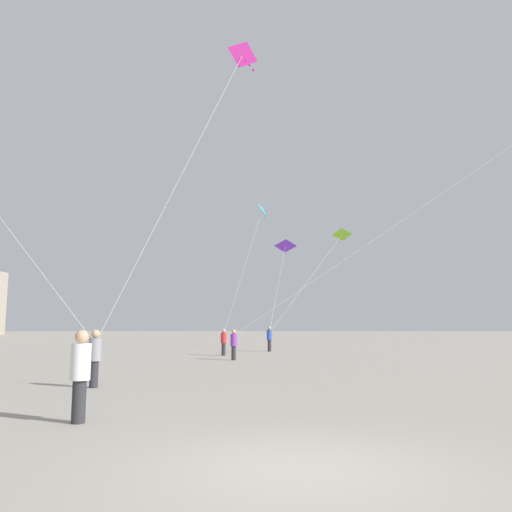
{
  "coord_description": "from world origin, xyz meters",
  "views": [
    {
      "loc": [
        -0.76,
        -6.9,
        1.86
      ],
      "look_at": [
        0.0,
        20.1,
        5.52
      ],
      "focal_mm": 35.83,
      "sensor_mm": 36.0,
      "label": 1
    }
  ],
  "objects_px": {
    "person_in_red": "(224,341)",
    "kite_magenta_delta": "(239,63)",
    "person_in_white": "(80,372)",
    "person_in_purple": "(234,343)",
    "kite_lime_delta": "(341,237)",
    "person_in_blue": "(269,338)",
    "kite_cyan_diamond": "(262,210)",
    "kite_violet_delta": "(285,247)",
    "person_in_grey": "(95,356)"
  },
  "relations": [
    {
      "from": "person_in_blue",
      "to": "person_in_purple",
      "type": "xyz_separation_m",
      "value": [
        -2.4,
        -8.88,
        -0.09
      ]
    },
    {
      "from": "person_in_grey",
      "to": "person_in_red",
      "type": "height_order",
      "value": "person_in_grey"
    },
    {
      "from": "person_in_grey",
      "to": "person_in_red",
      "type": "bearing_deg",
      "value": 48.27
    },
    {
      "from": "person_in_white",
      "to": "person_in_grey",
      "type": "xyz_separation_m",
      "value": [
        -1.3,
        5.59,
        -0.02
      ]
    },
    {
      "from": "kite_violet_delta",
      "to": "kite_magenta_delta",
      "type": "distance_m",
      "value": 27.37
    },
    {
      "from": "person_in_red",
      "to": "kite_cyan_diamond",
      "type": "distance_m",
      "value": 8.83
    },
    {
      "from": "person_in_blue",
      "to": "person_in_white",
      "type": "bearing_deg",
      "value": 35.53
    },
    {
      "from": "kite_cyan_diamond",
      "to": "kite_magenta_delta",
      "type": "relative_size",
      "value": 0.8
    },
    {
      "from": "person_in_purple",
      "to": "person_in_red",
      "type": "distance_m",
      "value": 4.17
    },
    {
      "from": "person_in_blue",
      "to": "person_in_red",
      "type": "relative_size",
      "value": 1.09
    },
    {
      "from": "person_in_blue",
      "to": "kite_cyan_diamond",
      "type": "distance_m",
      "value": 9.23
    },
    {
      "from": "person_in_red",
      "to": "kite_violet_delta",
      "type": "bearing_deg",
      "value": -98.55
    },
    {
      "from": "kite_violet_delta",
      "to": "kite_lime_delta",
      "type": "xyz_separation_m",
      "value": [
        4.77,
        -1.01,
        0.79
      ]
    },
    {
      "from": "person_in_blue",
      "to": "kite_violet_delta",
      "type": "height_order",
      "value": "kite_violet_delta"
    },
    {
      "from": "person_in_purple",
      "to": "person_in_white",
      "type": "bearing_deg",
      "value": -172.53
    },
    {
      "from": "person_in_red",
      "to": "kite_cyan_diamond",
      "type": "height_order",
      "value": "kite_cyan_diamond"
    },
    {
      "from": "person_in_blue",
      "to": "kite_lime_delta",
      "type": "height_order",
      "value": "kite_lime_delta"
    },
    {
      "from": "kite_magenta_delta",
      "to": "person_in_blue",
      "type": "bearing_deg",
      "value": 83.64
    },
    {
      "from": "kite_violet_delta",
      "to": "kite_magenta_delta",
      "type": "xyz_separation_m",
      "value": [
        -3.98,
        -26.95,
        2.68
      ]
    },
    {
      "from": "person_in_purple",
      "to": "person_in_grey",
      "type": "relative_size",
      "value": 0.94
    },
    {
      "from": "person_in_grey",
      "to": "person_in_red",
      "type": "relative_size",
      "value": 1.06
    },
    {
      "from": "person_in_purple",
      "to": "person_in_red",
      "type": "relative_size",
      "value": 0.99
    },
    {
      "from": "person_in_blue",
      "to": "kite_lime_delta",
      "type": "distance_m",
      "value": 12.79
    },
    {
      "from": "person_in_white",
      "to": "kite_lime_delta",
      "type": "relative_size",
      "value": 0.2
    },
    {
      "from": "person_in_red",
      "to": "kite_magenta_delta",
      "type": "distance_m",
      "value": 17.74
    },
    {
      "from": "person_in_blue",
      "to": "person_in_white",
      "type": "relative_size",
      "value": 1.01
    },
    {
      "from": "kite_magenta_delta",
      "to": "kite_lime_delta",
      "type": "bearing_deg",
      "value": 71.35
    },
    {
      "from": "person_in_purple",
      "to": "kite_lime_delta",
      "type": "relative_size",
      "value": 0.18
    },
    {
      "from": "person_in_purple",
      "to": "kite_cyan_diamond",
      "type": "height_order",
      "value": "kite_cyan_diamond"
    },
    {
      "from": "person_in_white",
      "to": "person_in_red",
      "type": "height_order",
      "value": "person_in_white"
    },
    {
      "from": "person_in_white",
      "to": "person_in_red",
      "type": "distance_m",
      "value": 21.76
    },
    {
      "from": "person_in_purple",
      "to": "kite_violet_delta",
      "type": "height_order",
      "value": "kite_violet_delta"
    },
    {
      "from": "kite_lime_delta",
      "to": "kite_violet_delta",
      "type": "bearing_deg",
      "value": 168.01
    },
    {
      "from": "kite_lime_delta",
      "to": "person_in_grey",
      "type": "bearing_deg",
      "value": -115.18
    },
    {
      "from": "person_in_blue",
      "to": "kite_cyan_diamond",
      "type": "bearing_deg",
      "value": 36.99
    },
    {
      "from": "person_in_red",
      "to": "kite_magenta_delta",
      "type": "bearing_deg",
      "value": 106.62
    },
    {
      "from": "person_in_purple",
      "to": "kite_violet_delta",
      "type": "bearing_deg",
      "value": 1.98
    },
    {
      "from": "person_in_grey",
      "to": "kite_lime_delta",
      "type": "relative_size",
      "value": 0.2
    },
    {
      "from": "kite_violet_delta",
      "to": "person_in_white",
      "type": "bearing_deg",
      "value": -101.46
    },
    {
      "from": "person_in_grey",
      "to": "kite_violet_delta",
      "type": "relative_size",
      "value": 0.2
    },
    {
      "from": "person_in_red",
      "to": "kite_magenta_delta",
      "type": "height_order",
      "value": "kite_magenta_delta"
    },
    {
      "from": "person_in_blue",
      "to": "person_in_purple",
      "type": "relative_size",
      "value": 1.1
    },
    {
      "from": "person_in_white",
      "to": "kite_magenta_delta",
      "type": "relative_size",
      "value": 0.16
    },
    {
      "from": "person_in_white",
      "to": "person_in_purple",
      "type": "distance_m",
      "value": 17.77
    },
    {
      "from": "person_in_white",
      "to": "kite_magenta_delta",
      "type": "distance_m",
      "value": 13.09
    },
    {
      "from": "person_in_purple",
      "to": "person_in_grey",
      "type": "xyz_separation_m",
      "value": [
        -4.01,
        -11.97,
        0.06
      ]
    },
    {
      "from": "person_in_white",
      "to": "kite_cyan_diamond",
      "type": "bearing_deg",
      "value": 78.81
    },
    {
      "from": "person_in_red",
      "to": "kite_lime_delta",
      "type": "bearing_deg",
      "value": -117.05
    },
    {
      "from": "person_in_red",
      "to": "kite_violet_delta",
      "type": "xyz_separation_m",
      "value": [
        4.94,
        12.66,
        7.79
      ]
    },
    {
      "from": "person_in_grey",
      "to": "kite_magenta_delta",
      "type": "height_order",
      "value": "kite_magenta_delta"
    }
  ]
}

